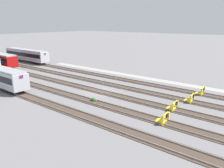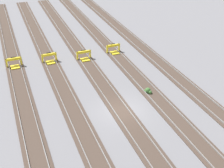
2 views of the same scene
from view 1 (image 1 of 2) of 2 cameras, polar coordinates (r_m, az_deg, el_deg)
name	(u,v)px [view 1 (image 1 of 2)]	position (r m, az deg, el deg)	size (l,w,h in m)	color
ground_plane	(100,92)	(37.30, -3.12, -2.01)	(400.00, 400.00, 0.00)	slate
service_walkway	(139,77)	(47.59, 7.14, 1.83)	(54.00, 2.00, 0.01)	#9E9E93
rail_track_nearest	(129,81)	(44.23, 4.47, 0.88)	(90.00, 2.23, 0.21)	#47382D
rail_track_near_inner	(116,86)	(40.65, 1.00, -0.41)	(90.00, 2.24, 0.21)	#47382D
rail_track_middle	(100,91)	(37.28, -3.12, -1.95)	(90.00, 2.24, 0.21)	#47382D
rail_track_far_inner	(81,98)	(34.17, -8.04, -3.76)	(90.00, 2.23, 0.21)	#47382D
rail_track_farthest	(58,107)	(31.40, -13.90, -5.88)	(90.00, 2.23, 0.21)	#47382D
subway_car_front_row_centre	(26,55)	(70.30, -21.45, 7.07)	(18.02, 2.95, 3.70)	#ADAFB7
bumper_stop_nearest_track	(201,91)	(38.62, 22.25, -1.78)	(1.37, 2.01, 1.22)	yellow
bumper_stop_near_inner_track	(190,98)	(34.53, 19.79, -3.54)	(1.38, 2.01, 1.22)	yellow
bumper_stop_middle_track	(173,106)	(30.76, 15.72, -5.54)	(1.36, 2.01, 1.22)	yellow
bumper_stop_far_inner_track	(164,118)	(26.66, 13.32, -8.74)	(1.37, 2.01, 1.22)	yellow
weed_clump	(94,100)	(32.89, -4.84, -4.08)	(0.92, 0.70, 0.64)	#427033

